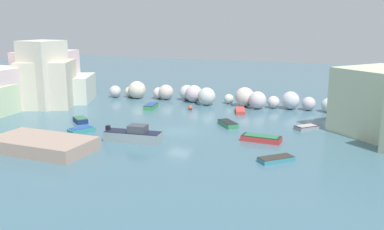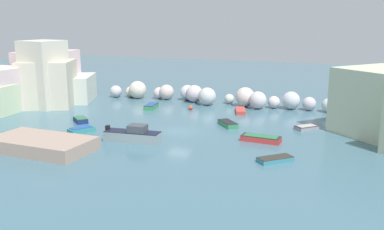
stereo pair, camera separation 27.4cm
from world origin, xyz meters
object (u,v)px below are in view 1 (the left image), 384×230
Objects in this scene: moored_boat_5 at (240,111)px; moored_boat_7 at (306,127)px; moored_boat_4 at (151,106)px; moored_boat_3 at (228,124)px; moored_boat_2 at (261,138)px; stone_dock at (42,144)px; moored_boat_1 at (276,159)px; moored_boat_6 at (80,120)px; moored_boat_0 at (81,130)px; moored_boat_8 at (134,135)px; channel_buoy at (190,108)px.

moored_boat_7 is (9.12, -5.86, -0.01)m from moored_boat_5.
moored_boat_4 is 0.85× the size of moored_boat_5.
moored_boat_3 is 0.85× the size of moored_boat_5.
moored_boat_2 reaches higher than moored_boat_4.
moored_boat_2 is 6.91m from moored_boat_3.
stone_dock is 2.62× the size of moored_boat_5.
moored_boat_3 reaches higher than moored_boat_5.
moored_boat_6 reaches higher than moored_boat_1.
moored_boat_0 is 7.19m from moored_boat_8.
moored_boat_7 is (3.75, 6.57, -0.09)m from moored_boat_2.
stone_dock is 3.50× the size of moored_boat_7.
moored_boat_3 is at bearing 81.20° from moored_boat_1.
moored_boat_7 is 0.46× the size of moored_boat_8.
moored_boat_5 is at bearing 6.56° from channel_buoy.
stone_dock is 6.95m from moored_boat_0.
channel_buoy is at bearing 5.77° from moored_boat_3.
moored_boat_7 is at bearing 37.07° from stone_dock.
moored_boat_8 reaches higher than moored_boat_7.
moored_boat_7 is (22.85, 9.98, -0.03)m from moored_boat_0.
channel_buoy is 0.22× the size of moored_boat_7.
moored_boat_5 is 10.84m from moored_boat_7.
stone_dock is at bearing -11.64° from moored_boat_4.
moored_boat_7 is at bearing 40.27° from moored_boat_1.
moored_boat_7 is at bearing -119.83° from moored_boat_3.
moored_boat_8 is (-14.49, 1.05, 0.45)m from moored_boat_1.
moored_boat_0 is at bearing -165.98° from moored_boat_2.
moored_boat_8 reaches higher than moored_boat_3.
moored_boat_2 is 7.57m from moored_boat_7.
moored_boat_6 is at bearing 62.34° from moored_boat_0.
moored_boat_1 is 1.22× the size of moored_boat_6.
moored_boat_1 is at bearing 26.39° from moored_boat_6.
moored_boat_8 is (0.07, -16.27, 0.36)m from channel_buoy.
moored_boat_0 reaches higher than moored_boat_7.
moored_boat_4 reaches higher than moored_boat_6.
moored_boat_4 is 0.53× the size of moored_boat_8.
moored_boat_0 is 21.69m from moored_boat_1.
moored_boat_8 reaches higher than moored_boat_1.
moored_boat_7 is at bearing 30.16° from moored_boat_8.
moored_boat_1 is 19.72m from moored_boat_5.
moored_boat_2 reaches higher than moored_boat_6.
moored_boat_0 is (-0.47, 6.92, -0.35)m from stone_dock.
moored_boat_8 reaches higher than moored_boat_0.
moored_boat_4 is 16.18m from moored_boat_8.
channel_buoy is 0.20× the size of moored_boat_0.
stone_dock is at bearing 132.65° from moored_boat_5.
moored_boat_6 is at bearing -176.89° from moored_boat_2.
moored_boat_5 reaches higher than moored_boat_7.
channel_buoy reaches higher than moored_boat_1.
moored_boat_7 is (21.29, -4.02, -0.08)m from moored_boat_4.
moored_boat_8 is (7.07, -1.20, 0.40)m from moored_boat_0.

